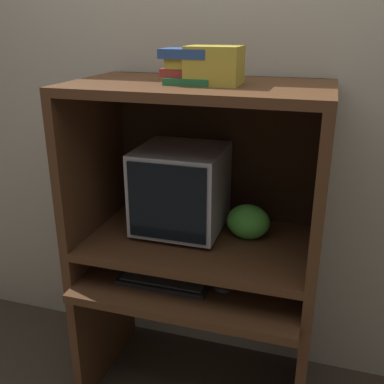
{
  "coord_description": "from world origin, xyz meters",
  "views": [
    {
      "loc": [
        0.48,
        -1.38,
        1.68
      ],
      "look_at": [
        -0.03,
        0.29,
        1.01
      ],
      "focal_mm": 42.0,
      "sensor_mm": 36.0,
      "label": 1
    }
  ],
  "objects_px": {
    "snack_bag": "(248,222)",
    "crt_monitor": "(181,189)",
    "keyboard": "(164,280)",
    "book_stack": "(188,66)",
    "storage_box": "(214,65)",
    "mouse": "(222,290)"
  },
  "relations": [
    {
      "from": "crt_monitor",
      "to": "book_stack",
      "type": "height_order",
      "value": "book_stack"
    },
    {
      "from": "crt_monitor",
      "to": "snack_bag",
      "type": "bearing_deg",
      "value": 1.37
    },
    {
      "from": "snack_bag",
      "to": "storage_box",
      "type": "distance_m",
      "value": 0.67
    },
    {
      "from": "snack_bag",
      "to": "book_stack",
      "type": "height_order",
      "value": "book_stack"
    },
    {
      "from": "snack_bag",
      "to": "crt_monitor",
      "type": "bearing_deg",
      "value": -178.63
    },
    {
      "from": "storage_box",
      "to": "snack_bag",
      "type": "bearing_deg",
      "value": 35.18
    },
    {
      "from": "crt_monitor",
      "to": "mouse",
      "type": "distance_m",
      "value": 0.46
    },
    {
      "from": "crt_monitor",
      "to": "mouse",
      "type": "height_order",
      "value": "crt_monitor"
    },
    {
      "from": "crt_monitor",
      "to": "snack_bag",
      "type": "relative_size",
      "value": 2.04
    },
    {
      "from": "crt_monitor",
      "to": "storage_box",
      "type": "bearing_deg",
      "value": -28.61
    },
    {
      "from": "storage_box",
      "to": "mouse",
      "type": "bearing_deg",
      "value": -57.1
    },
    {
      "from": "book_stack",
      "to": "crt_monitor",
      "type": "bearing_deg",
      "value": 122.07
    },
    {
      "from": "crt_monitor",
      "to": "snack_bag",
      "type": "height_order",
      "value": "crt_monitor"
    },
    {
      "from": "crt_monitor",
      "to": "book_stack",
      "type": "relative_size",
      "value": 1.99
    },
    {
      "from": "mouse",
      "to": "book_stack",
      "type": "distance_m",
      "value": 0.88
    },
    {
      "from": "crt_monitor",
      "to": "storage_box",
      "type": "xyz_separation_m",
      "value": [
        0.16,
        -0.09,
        0.53
      ]
    },
    {
      "from": "crt_monitor",
      "to": "keyboard",
      "type": "xyz_separation_m",
      "value": [
        -0.01,
        -0.21,
        -0.34
      ]
    },
    {
      "from": "snack_bag",
      "to": "book_stack",
      "type": "xyz_separation_m",
      "value": [
        -0.23,
        -0.12,
        0.65
      ]
    },
    {
      "from": "crt_monitor",
      "to": "snack_bag",
      "type": "xyz_separation_m",
      "value": [
        0.3,
        0.01,
        -0.12
      ]
    },
    {
      "from": "snack_bag",
      "to": "mouse",
      "type": "bearing_deg",
      "value": -104.86
    },
    {
      "from": "mouse",
      "to": "storage_box",
      "type": "height_order",
      "value": "storage_box"
    },
    {
      "from": "crt_monitor",
      "to": "keyboard",
      "type": "height_order",
      "value": "crt_monitor"
    }
  ]
}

